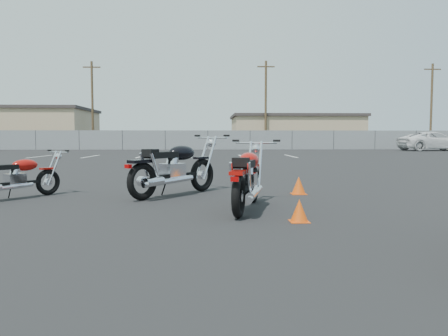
{
  "coord_description": "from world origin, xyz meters",
  "views": [
    {
      "loc": [
        -0.06,
        -6.23,
        1.13
      ],
      "look_at": [
        0.2,
        0.6,
        0.65
      ],
      "focal_mm": 35.0,
      "sensor_mm": 36.0,
      "label": 1
    }
  ],
  "objects_px": {
    "motorcycle_second_black": "(175,168)",
    "motorcycle_third_red": "(248,178)",
    "motorcycle_front_red": "(17,177)",
    "white_van": "(434,136)"
  },
  "relations": [
    {
      "from": "motorcycle_second_black",
      "to": "motorcycle_third_red",
      "type": "distance_m",
      "value": 2.12
    },
    {
      "from": "motorcycle_front_red",
      "to": "white_van",
      "type": "relative_size",
      "value": 0.24
    },
    {
      "from": "motorcycle_front_red",
      "to": "motorcycle_third_red",
      "type": "relative_size",
      "value": 0.73
    },
    {
      "from": "motorcycle_front_red",
      "to": "motorcycle_second_black",
      "type": "relative_size",
      "value": 0.75
    },
    {
      "from": "motorcycle_front_red",
      "to": "white_van",
      "type": "distance_m",
      "value": 36.82
    },
    {
      "from": "motorcycle_front_red",
      "to": "white_van",
      "type": "height_order",
      "value": "white_van"
    },
    {
      "from": "motorcycle_third_red",
      "to": "white_van",
      "type": "distance_m",
      "value": 35.56
    },
    {
      "from": "motorcycle_second_black",
      "to": "motorcycle_third_red",
      "type": "xyz_separation_m",
      "value": [
        1.26,
        -1.71,
        -0.04
      ]
    },
    {
      "from": "motorcycle_third_red",
      "to": "white_van",
      "type": "xyz_separation_m",
      "value": [
        18.86,
        30.13,
        0.78
      ]
    },
    {
      "from": "motorcycle_second_black",
      "to": "white_van",
      "type": "height_order",
      "value": "white_van"
    }
  ]
}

